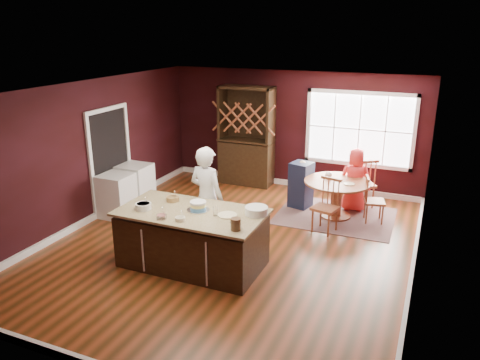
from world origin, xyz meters
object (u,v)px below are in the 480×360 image
at_px(kitchen_island, 192,239).
at_px(hutch, 246,136).
at_px(chair_east, 375,199).
at_px(dryer, 136,185).
at_px(chair_south, 325,206).
at_px(toddler, 305,169).
at_px(chair_north, 363,182).
at_px(high_chair, 301,184).
at_px(baker, 207,198).
at_px(seated_woman, 355,180).
at_px(washer, 117,196).
at_px(dining_table, 337,191).
at_px(layer_cake, 198,206).

distance_m(kitchen_island, hutch, 4.25).
bearing_deg(chair_east, dryer, 87.71).
xyz_separation_m(chair_south, toddler, (-0.71, 1.15, 0.30)).
relative_size(kitchen_island, chair_north, 2.11).
relative_size(chair_east, high_chair, 0.92).
distance_m(kitchen_island, baker, 0.83).
distance_m(kitchen_island, chair_north, 4.19).
height_order(chair_north, hutch, hutch).
bearing_deg(dryer, toddler, 23.20).
distance_m(chair_south, seated_woman, 1.33).
relative_size(chair_south, washer, 1.17).
relative_size(kitchen_island, chair_south, 2.22).
xyz_separation_m(dining_table, toddler, (-0.75, 0.35, 0.28)).
xyz_separation_m(kitchen_island, chair_south, (1.64, 2.07, 0.07)).
relative_size(seated_woman, high_chair, 1.31).
xyz_separation_m(kitchen_island, toddler, (0.93, 3.22, 0.37)).
xyz_separation_m(layer_cake, toddler, (0.85, 3.14, -0.18)).
bearing_deg(chair_north, baker, 20.45).
bearing_deg(dryer, layer_cake, -35.52).
bearing_deg(hutch, washer, -118.19).
bearing_deg(toddler, chair_north, 20.67).
relative_size(chair_north, hutch, 0.46).
distance_m(chair_south, chair_north, 1.63).
relative_size(seated_woman, washer, 1.51).
distance_m(dining_table, hutch, 2.82).
distance_m(chair_north, hutch, 2.94).
height_order(baker, toddler, baker).
relative_size(high_chair, washer, 1.16).
height_order(chair_south, toddler, chair_south).
distance_m(chair_south, dryer, 4.00).
distance_m(kitchen_island, washer, 2.63).
bearing_deg(baker, chair_north, -115.44).
height_order(seated_woman, washer, seated_woman).
bearing_deg(washer, kitchen_island, -26.55).
relative_size(layer_cake, high_chair, 0.35).
bearing_deg(layer_cake, toddler, 74.87).
distance_m(baker, high_chair, 2.63).
bearing_deg(chair_east, baker, 116.34).
bearing_deg(chair_north, chair_east, 81.65).
height_order(layer_cake, dryer, layer_cake).
xyz_separation_m(chair_east, high_chair, (-1.53, 0.22, 0.04)).
bearing_deg(seated_woman, baker, 43.36).
xyz_separation_m(kitchen_island, chair_east, (2.41, 2.90, 0.02)).
bearing_deg(baker, chair_south, -130.84).
xyz_separation_m(baker, washer, (-2.27, 0.48, -0.45)).
distance_m(dining_table, dryer, 4.16).
bearing_deg(seated_woman, dryer, 10.40).
height_order(chair_east, seated_woman, seated_woman).
bearing_deg(chair_south, seated_woman, 90.92).
bearing_deg(baker, hutch, -68.06).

